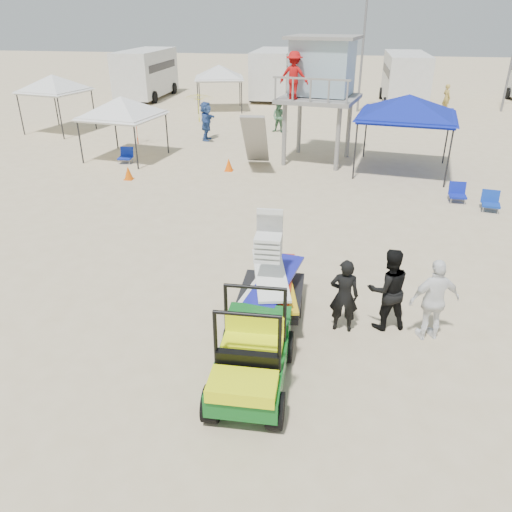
% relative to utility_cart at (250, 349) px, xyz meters
% --- Properties ---
extents(ground, '(140.00, 140.00, 0.00)m').
position_rel_utility_cart_xyz_m(ground, '(-0.81, -0.55, -0.81)').
color(ground, beige).
rests_on(ground, ground).
extents(utility_cart, '(1.22, 2.30, 1.74)m').
position_rel_utility_cart_xyz_m(utility_cart, '(0.00, 0.00, 0.00)').
color(utility_cart, '#0E5A1B').
rests_on(utility_cart, ground).
extents(surf_trailer, '(1.34, 2.42, 2.06)m').
position_rel_utility_cart_xyz_m(surf_trailer, '(0.00, 2.33, 0.03)').
color(surf_trailer, black).
rests_on(surf_trailer, ground).
extents(man_left, '(0.58, 0.39, 1.57)m').
position_rel_utility_cart_xyz_m(man_left, '(1.52, 2.03, -0.02)').
color(man_left, black).
rests_on(man_left, ground).
extents(man_mid, '(1.00, 0.87, 1.73)m').
position_rel_utility_cart_xyz_m(man_mid, '(2.37, 2.28, 0.06)').
color(man_mid, black).
rests_on(man_mid, ground).
extents(man_right, '(1.08, 0.71, 1.70)m').
position_rel_utility_cart_xyz_m(man_right, '(3.22, 2.03, 0.04)').
color(man_right, white).
rests_on(man_right, ground).
extents(lifeguard_tower, '(3.52, 3.52, 4.80)m').
position_rel_utility_cart_xyz_m(lifeguard_tower, '(0.18, 14.64, 2.77)').
color(lifeguard_tower, gray).
rests_on(lifeguard_tower, ground).
extents(canopy_blue, '(3.93, 3.93, 3.36)m').
position_rel_utility_cart_xyz_m(canopy_blue, '(3.69, 13.62, 2.00)').
color(canopy_blue, black).
rests_on(canopy_blue, ground).
extents(canopy_white_a, '(3.20, 3.20, 3.00)m').
position_rel_utility_cart_xyz_m(canopy_white_a, '(-7.87, 13.60, 1.64)').
color(canopy_white_a, black).
rests_on(canopy_white_a, ground).
extents(canopy_white_b, '(3.21, 3.21, 3.28)m').
position_rel_utility_cart_xyz_m(canopy_white_b, '(-13.36, 17.94, 1.92)').
color(canopy_white_b, black).
rests_on(canopy_white_b, ground).
extents(canopy_white_c, '(3.42, 3.42, 3.14)m').
position_rel_utility_cart_xyz_m(canopy_white_c, '(-6.52, 25.55, 1.78)').
color(canopy_white_c, black).
rests_on(canopy_white_c, ground).
extents(umbrella_a, '(2.45, 2.48, 1.82)m').
position_rel_utility_cart_xyz_m(umbrella_a, '(-8.37, 16.03, 0.10)').
color(umbrella_a, red).
rests_on(umbrella_a, ground).
extents(umbrella_b, '(2.48, 2.48, 1.59)m').
position_rel_utility_cart_xyz_m(umbrella_b, '(-6.79, 21.58, -0.01)').
color(umbrella_b, yellow).
rests_on(umbrella_b, ground).
extents(cone_near, '(0.34, 0.34, 0.50)m').
position_rel_utility_cart_xyz_m(cone_near, '(-6.62, 10.73, -0.56)').
color(cone_near, '#E25707').
rests_on(cone_near, ground).
extents(cone_far, '(0.34, 0.34, 0.50)m').
position_rel_utility_cart_xyz_m(cone_far, '(-3.09, 12.46, -0.56)').
color(cone_far, '#F85807').
rests_on(cone_far, ground).
extents(beach_chair_a, '(0.58, 0.62, 0.64)m').
position_rel_utility_cart_xyz_m(beach_chair_a, '(-7.63, 12.94, -0.50)').
color(beach_chair_a, '#0E249E').
rests_on(beach_chair_a, ground).
extents(beach_chair_b, '(0.56, 0.60, 0.64)m').
position_rel_utility_cart_xyz_m(beach_chair_b, '(5.25, 10.29, -0.50)').
color(beach_chair_b, '#0F1EA2').
rests_on(beach_chair_b, ground).
extents(beach_chair_c, '(0.62, 0.67, 0.64)m').
position_rel_utility_cart_xyz_m(beach_chair_c, '(6.14, 9.58, -0.50)').
color(beach_chair_c, '#0E339F').
rests_on(beach_chair_c, ground).
extents(rv_far_left, '(2.64, 6.80, 3.25)m').
position_rel_utility_cart_xyz_m(rv_far_left, '(-12.81, 29.45, 0.99)').
color(rv_far_left, silver).
rests_on(rv_far_left, ground).
extents(rv_mid_left, '(2.65, 6.50, 3.25)m').
position_rel_utility_cart_xyz_m(rv_mid_left, '(-3.81, 30.95, 0.99)').
color(rv_mid_left, silver).
rests_on(rv_mid_left, ground).
extents(rv_mid_right, '(2.64, 7.00, 3.25)m').
position_rel_utility_cart_xyz_m(rv_mid_right, '(5.19, 29.45, 0.99)').
color(rv_mid_right, silver).
rests_on(rv_mid_right, ground).
extents(light_pole_left, '(0.14, 0.14, 8.00)m').
position_rel_utility_cart_xyz_m(light_pole_left, '(2.19, 26.45, 3.19)').
color(light_pole_left, slate).
rests_on(light_pole_left, ground).
extents(distant_beachgoers, '(13.57, 11.25, 1.85)m').
position_rel_utility_cart_xyz_m(distant_beachgoers, '(-2.68, 19.35, 0.07)').
color(distant_beachgoers, '#467551').
rests_on(distant_beachgoers, ground).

